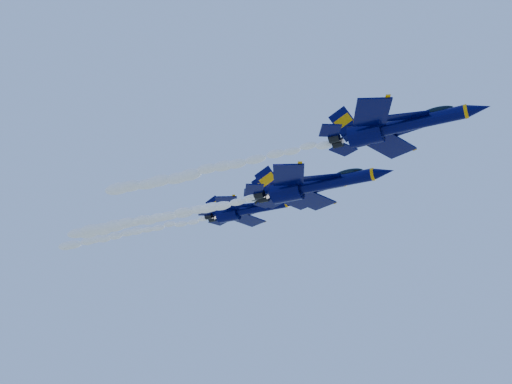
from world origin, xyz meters
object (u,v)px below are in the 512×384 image
at_px(jet_third, 298,190).
at_px(jet_fourth, 247,210).
at_px(jet_lead, 397,126).
at_px(jet_second, 314,185).

height_order(jet_third, jet_fourth, jet_fourth).
bearing_deg(jet_fourth, jet_lead, -38.90).
height_order(jet_lead, jet_second, jet_lead).
relative_size(jet_lead, jet_second, 0.95).
relative_size(jet_second, jet_fourth, 1.12).
bearing_deg(jet_second, jet_third, 124.55).
bearing_deg(jet_fourth, jet_second, -41.85).
relative_size(jet_lead, jet_third, 1.08).
xyz_separation_m(jet_lead, jet_fourth, (-30.27, 24.43, 4.81)).
height_order(jet_second, jet_fourth, jet_fourth).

